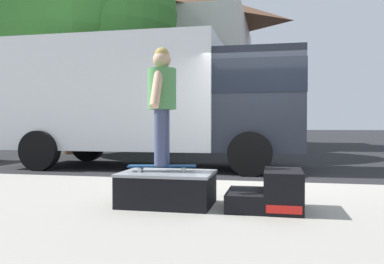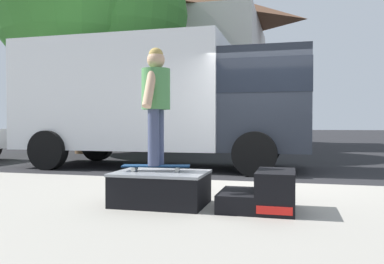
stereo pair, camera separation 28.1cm
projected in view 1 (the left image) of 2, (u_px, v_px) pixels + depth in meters
ground_plane at (262, 184)px, 6.82m from camera, size 140.00×140.00×0.00m
sidewalk_slab at (254, 223)px, 3.88m from camera, size 50.00×5.00×0.12m
skate_box at (167, 187)px, 4.47m from camera, size 1.05×0.74×0.38m
kicker_ramp at (271, 193)px, 4.23m from camera, size 0.80×0.70×0.43m
skateboard at (162, 166)px, 4.54m from camera, size 0.81×0.37×0.07m
skater_kid at (162, 96)px, 4.52m from camera, size 0.33×0.70×1.36m
box_truck at (156, 97)px, 9.47m from camera, size 6.91×2.63×3.05m
house_behind at (158, 62)px, 20.04m from camera, size 9.54×8.22×8.40m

